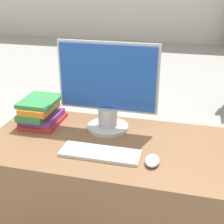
{
  "coord_description": "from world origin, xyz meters",
  "views": [
    {
      "loc": [
        0.26,
        -1.01,
        1.51
      ],
      "look_at": [
        -0.07,
        0.29,
        0.92
      ],
      "focal_mm": 50.0,
      "sensor_mm": 36.0,
      "label": 1
    }
  ],
  "objects": [
    {
      "name": "desk",
      "position": [
        0.0,
        0.32,
        0.37
      ],
      "size": [
        1.44,
        0.64,
        0.73
      ],
      "color": "brown",
      "rests_on": "ground_plane"
    },
    {
      "name": "keyboard",
      "position": [
        -0.1,
        0.2,
        0.74
      ],
      "size": [
        0.38,
        0.13,
        0.02
      ],
      "color": "silver",
      "rests_on": "desk"
    },
    {
      "name": "mouse",
      "position": [
        0.14,
        0.18,
        0.75
      ],
      "size": [
        0.06,
        0.1,
        0.03
      ],
      "color": "silver",
      "rests_on": "desk"
    },
    {
      "name": "book_stack",
      "position": [
        -0.52,
        0.44,
        0.8
      ],
      "size": [
        0.2,
        0.27,
        0.15
      ],
      "color": "#B72D28",
      "rests_on": "desk"
    },
    {
      "name": "monitor",
      "position": [
        -0.14,
        0.47,
        0.97
      ],
      "size": [
        0.53,
        0.22,
        0.48
      ],
      "color": "#B7B7BC",
      "rests_on": "desk"
    }
  ]
}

